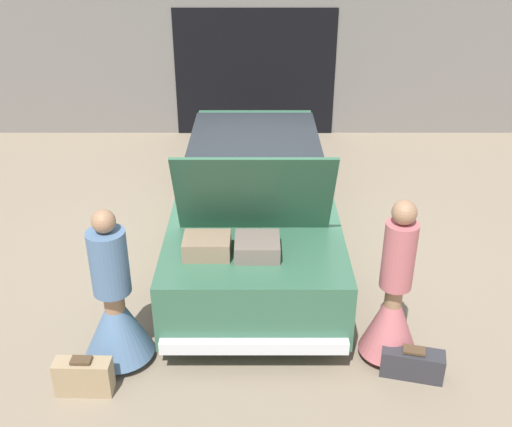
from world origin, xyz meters
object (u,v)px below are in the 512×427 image
object	(u,v)px
person_left	(117,310)
suitcase_beside_right_person	(414,364)
person_right	(394,305)
suitcase_beside_left_person	(86,376)
car	(256,192)

from	to	relation	value
person_left	suitcase_beside_right_person	world-z (taller)	person_left
person_left	suitcase_beside_right_person	distance (m)	2.67
suitcase_beside_right_person	person_left	bearing A→B (deg)	174.97
person_left	person_right	xyz separation A→B (m)	(2.46, 0.03, 0.04)
person_left	suitcase_beside_right_person	xyz separation A→B (m)	(2.63, -0.23, -0.41)
person_left	person_right	bearing A→B (deg)	90.28
suitcase_beside_left_person	suitcase_beside_right_person	world-z (taller)	suitcase_beside_left_person
car	person_right	xyz separation A→B (m)	(1.23, -2.31, -0.01)
person_left	suitcase_beside_left_person	distance (m)	0.61
person_right	car	bearing A→B (deg)	16.48
suitcase_beside_left_person	suitcase_beside_right_person	xyz separation A→B (m)	(2.85, 0.20, -0.03)
suitcase_beside_left_person	car	bearing A→B (deg)	62.40
car	person_left	xyz separation A→B (m)	(-1.23, -2.34, -0.05)
suitcase_beside_right_person	suitcase_beside_left_person	bearing A→B (deg)	-175.94
car	person_left	distance (m)	2.64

